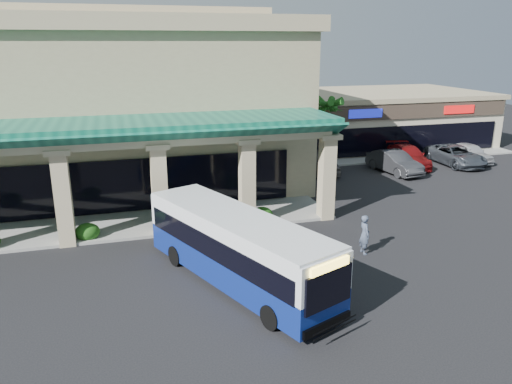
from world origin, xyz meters
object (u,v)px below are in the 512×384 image
object	(u,v)px
car_silver	(322,162)
car_gray	(456,155)
pedestrian	(364,234)
car_red	(408,156)
car_extra	(470,153)
transit_bus	(237,250)
car_white	(394,162)

from	to	relation	value
car_silver	car_gray	xyz separation A→B (m)	(11.16, -0.85, -0.03)
pedestrian	car_gray	xyz separation A→B (m)	(15.29, 13.60, -0.15)
pedestrian	car_red	world-z (taller)	pedestrian
pedestrian	car_silver	world-z (taller)	pedestrian
car_extra	pedestrian	bearing A→B (deg)	-139.15
transit_bus	car_extra	bearing A→B (deg)	11.24
car_silver	car_red	xyz separation A→B (m)	(7.31, -0.12, -0.02)
pedestrian	car_gray	world-z (taller)	pedestrian
car_silver	car_white	world-z (taller)	car_white
car_gray	car_extra	distance (m)	1.89
car_silver	car_extra	distance (m)	12.96
pedestrian	car_extra	size ratio (longest dim) A/B	0.42
car_white	pedestrian	bearing A→B (deg)	-133.22
car_white	transit_bus	bearing A→B (deg)	-145.33
transit_bus	car_white	xyz separation A→B (m)	(15.64, 13.99, -0.64)
car_white	car_gray	distance (m)	6.10
transit_bus	pedestrian	distance (m)	6.53
car_red	car_extra	world-z (taller)	car_red
car_white	car_gray	bearing A→B (deg)	1.29
car_silver	car_white	xyz separation A→B (m)	(5.12, -1.74, 0.01)
pedestrian	car_red	size ratio (longest dim) A/B	0.34
transit_bus	car_white	size ratio (longest dim) A/B	2.11
car_white	car_red	xyz separation A→B (m)	(2.18, 1.62, -0.03)
car_white	car_extra	size ratio (longest dim) A/B	1.12
pedestrian	car_white	bearing A→B (deg)	-35.18
car_gray	car_extra	size ratio (longest dim) A/B	1.26
car_white	car_red	distance (m)	2.72
pedestrian	car_silver	distance (m)	15.03
car_white	car_red	size ratio (longest dim) A/B	0.91
pedestrian	car_red	bearing A→B (deg)	-37.70
car_gray	car_red	bearing A→B (deg)	169.74
pedestrian	car_extra	xyz separation A→B (m)	(17.10, 14.19, -0.17)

